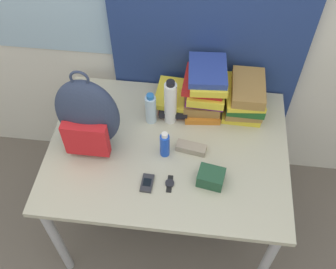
{
  "coord_description": "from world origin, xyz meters",
  "views": [
    {
      "loc": [
        0.14,
        -0.74,
        2.34
      ],
      "look_at": [
        0.0,
        0.45,
        0.85
      ],
      "focal_mm": 42.0,
      "sensor_mm": 36.0,
      "label": 1
    }
  ],
  "objects_px": {
    "book_stack_right": "(245,97)",
    "water_bottle": "(151,109)",
    "sports_bottle": "(170,103)",
    "cell_phone": "(147,183)",
    "book_stack_left": "(175,98)",
    "camera_pouch": "(211,177)",
    "book_stack_center": "(205,88)",
    "sunglasses_case": "(191,148)",
    "backpack": "(88,116)",
    "wristwatch": "(170,183)",
    "sunscreen_bottle": "(165,145)"
  },
  "relations": [
    {
      "from": "book_stack_left",
      "to": "cell_phone",
      "type": "distance_m",
      "value": 0.54
    },
    {
      "from": "book_stack_right",
      "to": "sunglasses_case",
      "type": "relative_size",
      "value": 1.88
    },
    {
      "from": "camera_pouch",
      "to": "sports_bottle",
      "type": "bearing_deg",
      "value": 122.69
    },
    {
      "from": "sports_bottle",
      "to": "camera_pouch",
      "type": "xyz_separation_m",
      "value": [
        0.23,
        -0.36,
        -0.1
      ]
    },
    {
      "from": "book_stack_left",
      "to": "camera_pouch",
      "type": "distance_m",
      "value": 0.53
    },
    {
      "from": "book_stack_left",
      "to": "book_stack_center",
      "type": "relative_size",
      "value": 0.95
    },
    {
      "from": "book_stack_center",
      "to": "sunscreen_bottle",
      "type": "distance_m",
      "value": 0.39
    },
    {
      "from": "water_bottle",
      "to": "wristwatch",
      "type": "distance_m",
      "value": 0.42
    },
    {
      "from": "water_bottle",
      "to": "cell_phone",
      "type": "bearing_deg",
      "value": -84.46
    },
    {
      "from": "book_stack_center",
      "to": "sunglasses_case",
      "type": "distance_m",
      "value": 0.33
    },
    {
      "from": "book_stack_center",
      "to": "book_stack_right",
      "type": "bearing_deg",
      "value": -1.58
    },
    {
      "from": "book_stack_left",
      "to": "cell_phone",
      "type": "relative_size",
      "value": 2.82
    },
    {
      "from": "book_stack_right",
      "to": "water_bottle",
      "type": "distance_m",
      "value": 0.5
    },
    {
      "from": "book_stack_right",
      "to": "sports_bottle",
      "type": "bearing_deg",
      "value": -163.34
    },
    {
      "from": "sports_bottle",
      "to": "wristwatch",
      "type": "bearing_deg",
      "value": -83.88
    },
    {
      "from": "book_stack_left",
      "to": "book_stack_center",
      "type": "height_order",
      "value": "book_stack_center"
    },
    {
      "from": "sports_bottle",
      "to": "cell_phone",
      "type": "height_order",
      "value": "sports_bottle"
    },
    {
      "from": "book_stack_left",
      "to": "book_stack_right",
      "type": "distance_m",
      "value": 0.37
    },
    {
      "from": "book_stack_left",
      "to": "sports_bottle",
      "type": "bearing_deg",
      "value": -96.64
    },
    {
      "from": "water_bottle",
      "to": "cell_phone",
      "type": "relative_size",
      "value": 1.97
    },
    {
      "from": "book_stack_right",
      "to": "camera_pouch",
      "type": "relative_size",
      "value": 2.18
    },
    {
      "from": "book_stack_center",
      "to": "camera_pouch",
      "type": "xyz_separation_m",
      "value": [
        0.06,
        -0.48,
        -0.1
      ]
    },
    {
      "from": "book_stack_center",
      "to": "cell_phone",
      "type": "distance_m",
      "value": 0.59
    },
    {
      "from": "backpack",
      "to": "cell_phone",
      "type": "relative_size",
      "value": 4.92
    },
    {
      "from": "cell_phone",
      "to": "book_stack_right",
      "type": "bearing_deg",
      "value": 49.81
    },
    {
      "from": "wristwatch",
      "to": "cell_phone",
      "type": "bearing_deg",
      "value": -173.13
    },
    {
      "from": "backpack",
      "to": "camera_pouch",
      "type": "distance_m",
      "value": 0.64
    },
    {
      "from": "sunglasses_case",
      "to": "sunscreen_bottle",
      "type": "bearing_deg",
      "value": -163.88
    },
    {
      "from": "book_stack_center",
      "to": "water_bottle",
      "type": "bearing_deg",
      "value": -153.52
    },
    {
      "from": "book_stack_center",
      "to": "sunglasses_case",
      "type": "bearing_deg",
      "value": -98.08
    },
    {
      "from": "water_bottle",
      "to": "sunscreen_bottle",
      "type": "distance_m",
      "value": 0.23
    },
    {
      "from": "cell_phone",
      "to": "book_stack_left",
      "type": "bearing_deg",
      "value": 81.84
    },
    {
      "from": "wristwatch",
      "to": "sports_bottle",
      "type": "bearing_deg",
      "value": 96.12
    },
    {
      "from": "book_stack_right",
      "to": "sports_bottle",
      "type": "distance_m",
      "value": 0.4
    },
    {
      "from": "sports_bottle",
      "to": "wristwatch",
      "type": "xyz_separation_m",
      "value": [
        0.04,
        -0.4,
        -0.13
      ]
    },
    {
      "from": "backpack",
      "to": "book_stack_left",
      "type": "relative_size",
      "value": 1.74
    },
    {
      "from": "backpack",
      "to": "book_stack_left",
      "type": "distance_m",
      "value": 0.52
    },
    {
      "from": "backpack",
      "to": "camera_pouch",
      "type": "bearing_deg",
      "value": -15.03
    },
    {
      "from": "sunscreen_bottle",
      "to": "book_stack_center",
      "type": "bearing_deg",
      "value": 63.54
    },
    {
      "from": "sports_bottle",
      "to": "camera_pouch",
      "type": "bearing_deg",
      "value": -57.31
    },
    {
      "from": "book_stack_right",
      "to": "backpack",
      "type": "bearing_deg",
      "value": -157.3
    },
    {
      "from": "book_stack_right",
      "to": "wristwatch",
      "type": "bearing_deg",
      "value": -123.46
    },
    {
      "from": "book_stack_center",
      "to": "camera_pouch",
      "type": "height_order",
      "value": "book_stack_center"
    },
    {
      "from": "book_stack_right",
      "to": "wristwatch",
      "type": "height_order",
      "value": "book_stack_right"
    },
    {
      "from": "book_stack_center",
      "to": "sunscreen_bottle",
      "type": "xyz_separation_m",
      "value": [
        -0.17,
        -0.34,
        -0.07
      ]
    },
    {
      "from": "book_stack_left",
      "to": "sunscreen_bottle",
      "type": "bearing_deg",
      "value": -92.58
    },
    {
      "from": "camera_pouch",
      "to": "book_stack_right",
      "type": "bearing_deg",
      "value": 72.57
    },
    {
      "from": "sports_bottle",
      "to": "camera_pouch",
      "type": "distance_m",
      "value": 0.44
    },
    {
      "from": "book_stack_right",
      "to": "book_stack_center",
      "type": "bearing_deg",
      "value": 178.42
    },
    {
      "from": "book_stack_right",
      "to": "water_bottle",
      "type": "relative_size",
      "value": 1.54
    }
  ]
}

